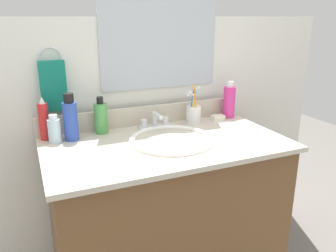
{
  "coord_description": "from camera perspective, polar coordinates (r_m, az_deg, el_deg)",
  "views": [
    {
      "loc": [
        -0.53,
        -1.26,
        1.3
      ],
      "look_at": [
        0.01,
        0.0,
        0.86
      ],
      "focal_mm": 36.47,
      "sensor_mm": 36.0,
      "label": 1
    }
  ],
  "objects": [
    {
      "name": "bottle_toner_green",
      "position": [
        1.58,
        -11.16,
        1.39
      ],
      "size": [
        0.06,
        0.06,
        0.17
      ],
      "color": "#4C9E4C",
      "rests_on": "countertop"
    },
    {
      "name": "bottle_spray_red",
      "position": [
        1.55,
        -20.01,
        0.88
      ],
      "size": [
        0.04,
        0.04,
        0.19
      ],
      "color": "red",
      "rests_on": "countertop"
    },
    {
      "name": "bottle_shampoo_blue",
      "position": [
        1.51,
        -15.99,
        1.11
      ],
      "size": [
        0.06,
        0.06,
        0.21
      ],
      "color": "#2D4CB2",
      "rests_on": "countertop"
    },
    {
      "name": "faucet",
      "position": [
        1.63,
        -2.13,
        0.58
      ],
      "size": [
        0.16,
        0.1,
        0.08
      ],
      "color": "silver",
      "rests_on": "countertop"
    },
    {
      "name": "mirror_panel",
      "position": [
        1.7,
        -1.37,
        15.79
      ],
      "size": [
        0.6,
        0.01,
        0.56
      ],
      "primitive_type": "cube",
      "color": "#B2BCC6"
    },
    {
      "name": "hand_towel",
      "position": [
        1.59,
        -18.6,
        6.36
      ],
      "size": [
        0.11,
        0.04,
        0.22
      ],
      "primitive_type": "cube",
      "color": "#147260"
    },
    {
      "name": "sink_basin",
      "position": [
        1.48,
        0.62,
        -3.62
      ],
      "size": [
        0.37,
        0.37,
        0.11
      ],
      "color": "white",
      "rests_on": "countertop"
    },
    {
      "name": "cup_white_ceramic",
      "position": [
        1.7,
        4.28,
        2.08
      ],
      "size": [
        0.08,
        0.07,
        0.2
      ],
      "color": "white",
      "rests_on": "countertop"
    },
    {
      "name": "backsplash",
      "position": [
        1.69,
        -3.91,
        1.79
      ],
      "size": [
        1.03,
        0.02,
        0.09
      ],
      "primitive_type": "cube",
      "color": "beige",
      "rests_on": "countertop"
    },
    {
      "name": "towel_ring",
      "position": [
        1.59,
        -19.09,
        10.71
      ],
      "size": [
        0.1,
        0.01,
        0.1
      ],
      "primitive_type": "torus",
      "rotation": [
        1.57,
        0.0,
        0.0
      ],
      "color": "silver"
    },
    {
      "name": "soap_bar",
      "position": [
        1.78,
        8.34,
        1.42
      ],
      "size": [
        0.06,
        0.04,
        0.02
      ],
      "primitive_type": "cube",
      "color": "white",
      "rests_on": "countertop"
    },
    {
      "name": "countertop",
      "position": [
        1.46,
        -0.26,
        -3.04
      ],
      "size": [
        1.03,
        0.57,
        0.02
      ],
      "primitive_type": "cube",
      "color": "beige",
      "rests_on": "vanity_cabinet"
    },
    {
      "name": "bottle_gel_clear",
      "position": [
        1.51,
        -18.45,
        -0.62
      ],
      "size": [
        0.05,
        0.05,
        0.12
      ],
      "color": "silver",
      "rests_on": "countertop"
    },
    {
      "name": "vanity_cabinet",
      "position": [
        1.65,
        -0.24,
        -15.99
      ],
      "size": [
        0.98,
        0.53,
        0.77
      ],
      "primitive_type": "cube",
      "color": "brown",
      "rests_on": "ground_plane"
    },
    {
      "name": "bottle_soap_pink",
      "position": [
        1.82,
        10.18,
        4.12
      ],
      "size": [
        0.06,
        0.06,
        0.19
      ],
      "color": "#D8338C",
      "rests_on": "countertop"
    },
    {
      "name": "back_wall",
      "position": [
        1.8,
        -4.45,
        -3.33
      ],
      "size": [
        2.13,
        0.04,
        1.3
      ],
      "primitive_type": "cube",
      "color": "silver",
      "rests_on": "ground_plane"
    }
  ]
}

